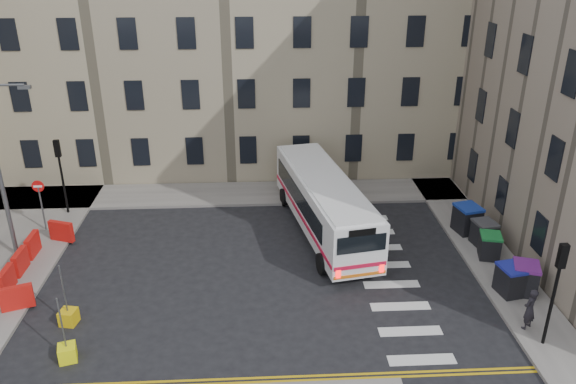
{
  "coord_description": "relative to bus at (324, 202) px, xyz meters",
  "views": [
    {
      "loc": [
        -1.57,
        -21.43,
        13.47
      ],
      "look_at": [
        -0.3,
        2.13,
        3.0
      ],
      "focal_mm": 35.0,
      "sensor_mm": 36.0,
      "label": 1
    }
  ],
  "objects": [
    {
      "name": "pavement_north",
      "position": [
        -7.57,
        4.79,
        -1.6
      ],
      "size": [
        36.0,
        3.2,
        0.15
      ],
      "primitive_type": "cube",
      "color": "slate",
      "rests_on": "ground"
    },
    {
      "name": "wheelie_bin_a",
      "position": [
        7.12,
        -6.1,
        -0.89
      ],
      "size": [
        1.19,
        1.31,
        1.26
      ],
      "rotation": [
        0.0,
        0.0,
        0.2
      ],
      "color": "black",
      "rests_on": "pavement_east"
    },
    {
      "name": "wheelie_bin_b",
      "position": [
        7.71,
        -6.04,
        -0.87
      ],
      "size": [
        1.35,
        1.44,
        1.29
      ],
      "rotation": [
        0.0,
        0.0,
        -0.33
      ],
      "color": "black",
      "rests_on": "pavement_east"
    },
    {
      "name": "bus",
      "position": [
        0.0,
        0.0,
        0.0
      ],
      "size": [
        4.34,
        10.93,
        2.9
      ],
      "rotation": [
        0.0,
        0.0,
        0.18
      ],
      "color": "white",
      "rests_on": "ground"
    },
    {
      "name": "bollard_chevron",
      "position": [
        -10.05,
        -9.14,
        -1.38
      ],
      "size": [
        0.74,
        0.74,
        0.6
      ],
      "primitive_type": "cube",
      "rotation": [
        0.0,
        0.0,
        0.28
      ],
      "color": "#EAEC0D",
      "rests_on": "ground"
    },
    {
      "name": "traffic_light_nw",
      "position": [
        -13.57,
        2.69,
        1.19
      ],
      "size": [
        0.28,
        0.22,
        4.1
      ],
      "color": "black",
      "rests_on": "pavement_west"
    },
    {
      "name": "wheelie_bin_d",
      "position": [
        7.52,
        -2.01,
        -0.91
      ],
      "size": [
        1.14,
        1.26,
        1.22
      ],
      "rotation": [
        0.0,
        0.0,
        0.18
      ],
      "color": "black",
      "rests_on": "pavement_east"
    },
    {
      "name": "wheelie_bin_c",
      "position": [
        7.35,
        -3.18,
        -0.94
      ],
      "size": [
        1.14,
        1.24,
        1.17
      ],
      "rotation": [
        0.0,
        0.0,
        -0.24
      ],
      "color": "black",
      "rests_on": "pavement_east"
    },
    {
      "name": "roadworks_barriers",
      "position": [
        -13.41,
        -3.31,
        -1.03
      ],
      "size": [
        1.66,
        6.26,
        1.0
      ],
      "color": "red",
      "rests_on": "pavement_west"
    },
    {
      "name": "terrace_north",
      "position": [
        -8.57,
        11.69,
        6.94
      ],
      "size": [
        38.3,
        10.8,
        17.2
      ],
      "color": "tan",
      "rests_on": "ground"
    },
    {
      "name": "wheelie_bin_e",
      "position": [
        7.18,
        -0.63,
        -0.82
      ],
      "size": [
        1.36,
        1.48,
        1.4
      ],
      "rotation": [
        0.0,
        0.0,
        0.22
      ],
      "color": "black",
      "rests_on": "pavement_east"
    },
    {
      "name": "traffic_light_east",
      "position": [
        7.03,
        -9.31,
        1.19
      ],
      "size": [
        0.28,
        0.22,
        4.1
      ],
      "color": "black",
      "rests_on": "pavement_east"
    },
    {
      "name": "ground",
      "position": [
        -1.57,
        -3.81,
        -1.68
      ],
      "size": [
        120.0,
        120.0,
        0.0
      ],
      "primitive_type": "plane",
      "color": "black",
      "rests_on": "ground"
    },
    {
      "name": "no_entry_north",
      "position": [
        -14.07,
        0.69,
        0.4
      ],
      "size": [
        0.6,
        0.08,
        3.0
      ],
      "color": "#595B5E",
      "rests_on": "pavement_west"
    },
    {
      "name": "pedestrian",
      "position": [
        6.8,
        -8.41,
        -0.68
      ],
      "size": [
        0.74,
        0.68,
        1.69
      ],
      "primitive_type": "imported",
      "rotation": [
        0.0,
        0.0,
        3.74
      ],
      "color": "black",
      "rests_on": "pavement_east"
    },
    {
      "name": "pavement_east",
      "position": [
        7.43,
        0.19,
        -1.6
      ],
      "size": [
        2.4,
        26.0,
        0.15
      ],
      "primitive_type": "cube",
      "color": "slate",
      "rests_on": "ground"
    },
    {
      "name": "bollard_yellow",
      "position": [
        -10.63,
        -7.02,
        -1.38
      ],
      "size": [
        0.7,
        0.7,
        0.6
      ],
      "primitive_type": "cube",
      "rotation": [
        0.0,
        0.0,
        -0.18
      ],
      "color": "gold",
      "rests_on": "ground"
    }
  ]
}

